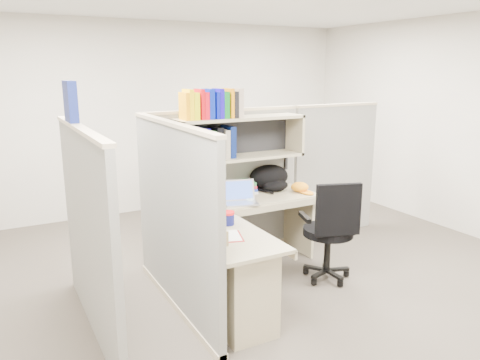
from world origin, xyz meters
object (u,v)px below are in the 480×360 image
snack_canister (228,218)px  task_chair (329,246)px  desk (243,262)px  backpack (272,178)px  laptop (241,193)px

snack_canister → task_chair: task_chair is taller
desk → backpack: size_ratio=3.78×
desk → backpack: backpack is taller
backpack → task_chair: 1.05m
laptop → task_chair: bearing=-26.1°
snack_canister → task_chair: bearing=-4.5°
laptop → backpack: size_ratio=0.70×
laptop → backpack: bearing=45.8°
snack_canister → laptop: bearing=51.1°
backpack → snack_canister: bearing=-134.5°
backpack → snack_canister: size_ratio=3.92×
laptop → snack_canister: 0.65m
desk → laptop: laptop is taller
backpack → snack_canister: backpack is taller
backpack → task_chair: size_ratio=0.45×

